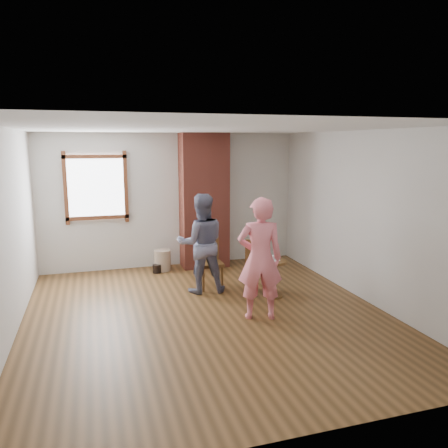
{
  "coord_description": "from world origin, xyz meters",
  "views": [
    {
      "loc": [
        -1.48,
        -5.67,
        2.4
      ],
      "look_at": [
        0.49,
        0.8,
        1.15
      ],
      "focal_mm": 35.0,
      "sensor_mm": 36.0,
      "label": 1
    }
  ],
  "objects_px": {
    "man": "(201,243)",
    "person_pink": "(260,259)",
    "dining_chair_right": "(257,263)",
    "stoneware_crock": "(163,260)",
    "side_table": "(274,272)",
    "dining_chair_left": "(209,259)"
  },
  "relations": [
    {
      "from": "dining_chair_left",
      "to": "man",
      "type": "relative_size",
      "value": 0.52
    },
    {
      "from": "dining_chair_right",
      "to": "person_pink",
      "type": "xyz_separation_m",
      "value": [
        -0.36,
        -1.03,
        0.37
      ]
    },
    {
      "from": "side_table",
      "to": "man",
      "type": "bearing_deg",
      "value": 150.17
    },
    {
      "from": "stoneware_crock",
      "to": "person_pink",
      "type": "distance_m",
      "value": 2.91
    },
    {
      "from": "dining_chair_left",
      "to": "side_table",
      "type": "relative_size",
      "value": 1.41
    },
    {
      "from": "stoneware_crock",
      "to": "dining_chair_left",
      "type": "xyz_separation_m",
      "value": [
        0.61,
        -1.19,
        0.28
      ]
    },
    {
      "from": "stoneware_crock",
      "to": "person_pink",
      "type": "relative_size",
      "value": 0.24
    },
    {
      "from": "person_pink",
      "to": "dining_chair_right",
      "type": "bearing_deg",
      "value": -94.85
    },
    {
      "from": "stoneware_crock",
      "to": "dining_chair_left",
      "type": "relative_size",
      "value": 0.47
    },
    {
      "from": "side_table",
      "to": "person_pink",
      "type": "distance_m",
      "value": 0.99
    },
    {
      "from": "dining_chair_right",
      "to": "dining_chair_left",
      "type": "bearing_deg",
      "value": 169.42
    },
    {
      "from": "stoneware_crock",
      "to": "man",
      "type": "distance_m",
      "value": 1.57
    },
    {
      "from": "man",
      "to": "person_pink",
      "type": "distance_m",
      "value": 1.4
    },
    {
      "from": "dining_chair_right",
      "to": "stoneware_crock",
      "type": "bearing_deg",
      "value": 151.87
    },
    {
      "from": "man",
      "to": "person_pink",
      "type": "xyz_separation_m",
      "value": [
        0.5,
        -1.3,
        0.04
      ]
    },
    {
      "from": "stoneware_crock",
      "to": "side_table",
      "type": "distance_m",
      "value": 2.46
    },
    {
      "from": "side_table",
      "to": "dining_chair_right",
      "type": "bearing_deg",
      "value": 118.35
    },
    {
      "from": "stoneware_crock",
      "to": "dining_chair_right",
      "type": "bearing_deg",
      "value": -52.18
    },
    {
      "from": "dining_chair_right",
      "to": "man",
      "type": "xyz_separation_m",
      "value": [
        -0.86,
        0.27,
        0.33
      ]
    },
    {
      "from": "stoneware_crock",
      "to": "person_pink",
      "type": "bearing_deg",
      "value": -70.92
    },
    {
      "from": "dining_chair_right",
      "to": "side_table",
      "type": "relative_size",
      "value": 1.42
    },
    {
      "from": "man",
      "to": "dining_chair_left",
      "type": "bearing_deg",
      "value": -126.87
    }
  ]
}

